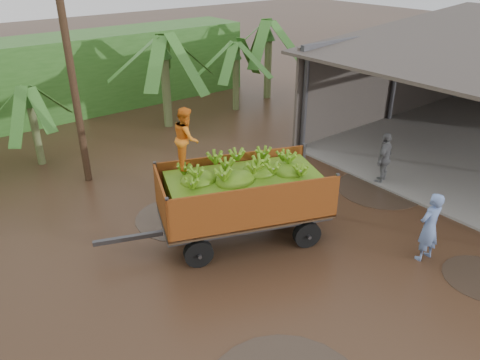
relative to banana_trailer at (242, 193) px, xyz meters
name	(u,v)px	position (x,y,z in m)	size (l,w,h in m)	color
ground	(311,267)	(0.50, -2.20, -1.37)	(100.00, 100.00, 0.00)	black
hedge_north	(29,81)	(-1.50, 13.80, 0.43)	(22.00, 3.00, 3.60)	#2D661E
banana_trailer	(242,193)	(0.00, 0.00, 0.00)	(6.25, 3.63, 3.71)	#B05419
man_blue	(429,227)	(3.11, -3.71, -0.42)	(0.70, 0.46, 1.91)	#6680BA
man_grey	(384,158)	(5.83, -0.31, -0.46)	(1.07, 0.45, 1.83)	slate
utility_pole	(72,75)	(-2.03, 6.10, 2.32)	(1.20, 0.24, 7.27)	#47301E
banana_plants	(19,157)	(-4.29, 4.92, 0.50)	(24.25, 20.89, 4.14)	#2D661E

